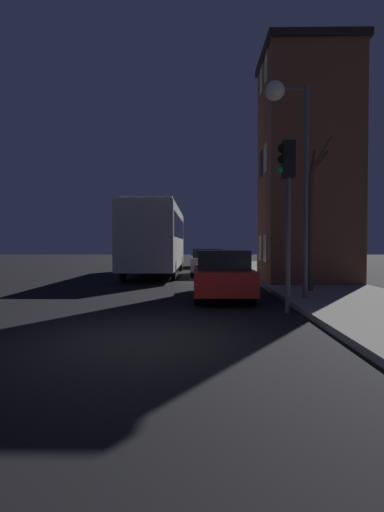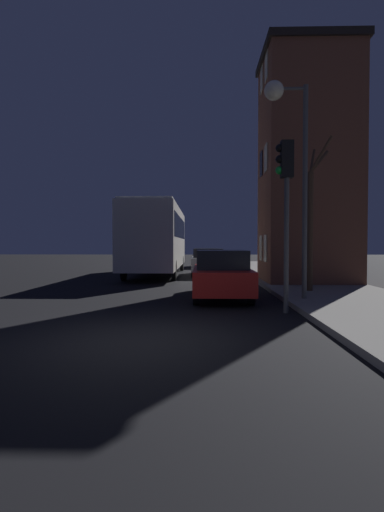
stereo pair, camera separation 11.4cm
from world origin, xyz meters
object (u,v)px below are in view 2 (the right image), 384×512
at_px(car_near_lane, 221,274).
at_px(car_far_lane, 205,257).
at_px(streetlamp, 287,131).
at_px(car_mid_lane, 208,261).
at_px(traffic_light, 285,190).
at_px(bus, 157,235).
at_px(bare_tree, 311,220).

height_order(car_near_lane, car_far_lane, car_near_lane).
relative_size(streetlamp, car_mid_lane, 1.45).
relative_size(traffic_light, car_mid_lane, 0.99).
bearing_deg(bus, streetlamp, -65.17).
height_order(bus, car_mid_lane, bus).
bearing_deg(streetlamp, car_near_lane, 150.57).
height_order(bare_tree, bus, bare_tree).
distance_m(traffic_light, car_far_lane, 19.96).
bearing_deg(bus, car_far_lane, 70.00).
bearing_deg(traffic_light, car_mid_lane, 98.27).
bearing_deg(bare_tree, car_near_lane, -163.07).
distance_m(traffic_light, car_near_lane, 3.79).
bearing_deg(streetlamp, car_far_lane, 96.79).
relative_size(streetlamp, bare_tree, 1.23).
bearing_deg(car_near_lane, car_mid_lane, 91.76).
bearing_deg(car_near_lane, bare_tree, 16.93).
bearing_deg(car_far_lane, bare_tree, -78.08).
distance_m(bare_tree, bus, 10.59).
height_order(streetlamp, car_mid_lane, streetlamp).
bearing_deg(traffic_light, car_near_lane, 118.19).
xyz_separation_m(streetlamp, bare_tree, (1.25, 1.95, -2.39)).
distance_m(streetlamp, car_far_lane, 18.69).
bearing_deg(streetlamp, car_mid_lane, 101.62).
bearing_deg(bus, car_near_lane, -72.13).
bearing_deg(bus, bare_tree, -54.53).
distance_m(bare_tree, car_near_lane, 3.65).
relative_size(car_mid_lane, car_far_lane, 1.03).
xyz_separation_m(car_mid_lane, car_far_lane, (-0.06, 7.92, -0.00)).
height_order(car_near_lane, car_mid_lane, car_near_lane).
bearing_deg(traffic_light, car_far_lane, 95.15).
height_order(traffic_light, car_near_lane, traffic_light).
bearing_deg(car_near_lane, traffic_light, -61.81).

